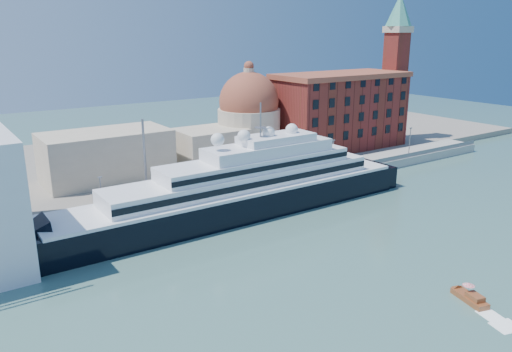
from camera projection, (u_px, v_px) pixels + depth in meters
ground at (326, 248)px, 89.24m from camera, size 400.00×400.00×0.00m
quay at (227, 193)px, 115.88m from camera, size 180.00×10.00×2.50m
land at (156, 158)px, 148.49m from camera, size 260.00×72.00×2.00m
quay_fence at (238, 190)px, 111.79m from camera, size 180.00×0.10×1.20m
superyacht at (226, 196)px, 102.40m from camera, size 90.92×12.60×27.17m
water_taxi at (471, 297)px, 71.14m from camera, size 3.41×6.14×2.77m
warehouse at (340, 110)px, 154.85m from camera, size 43.00×19.00×23.25m
campanile at (396, 59)px, 163.70m from camera, size 8.40×8.40×47.00m
church at (202, 132)px, 135.49m from camera, size 66.00×18.00×25.50m
lamp_posts at (180, 166)px, 105.26m from camera, size 120.80×2.40×18.00m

